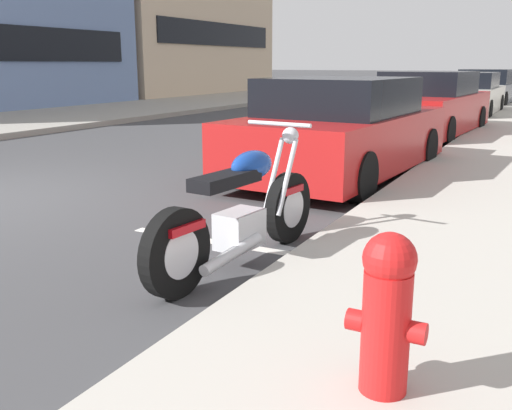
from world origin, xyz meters
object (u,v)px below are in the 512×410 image
at_px(parked_car_behind_motorcycle, 341,131).
at_px(fire_hydrant, 387,309).
at_px(parked_car_near_corner, 427,106).
at_px(parked_car_far_down_curb, 487,89).
at_px(parked_motorcycle, 242,214).
at_px(parked_car_mid_block, 467,96).

distance_m(parked_car_behind_motorcycle, fire_hydrant, 5.92).
bearing_deg(fire_hydrant, parked_car_behind_motorcycle, 21.36).
height_order(parked_car_near_corner, parked_car_far_down_curb, parked_car_near_corner).
bearing_deg(parked_car_near_corner, fire_hydrant, -165.61).
relative_size(parked_car_near_corner, fire_hydrant, 6.33).
distance_m(parked_motorcycle, parked_car_far_down_curb, 20.53).
xyz_separation_m(parked_motorcycle, parked_car_far_down_curb, (20.52, 0.44, 0.22)).
xyz_separation_m(parked_car_behind_motorcycle, fire_hydrant, (-5.51, -2.15, -0.13)).
distance_m(parked_car_near_corner, parked_car_mid_block, 5.69).
bearing_deg(fire_hydrant, parked_car_far_down_curb, 5.28).
bearing_deg(fire_hydrant, parked_car_near_corner, 10.62).
distance_m(parked_motorcycle, fire_hydrant, 2.22).
bearing_deg(parked_motorcycle, parked_car_behind_motorcycle, 13.75).
height_order(parked_motorcycle, parked_car_mid_block, parked_car_mid_block).
xyz_separation_m(parked_car_behind_motorcycle, parked_car_mid_block, (11.12, -0.15, -0.03)).
distance_m(parked_car_near_corner, parked_car_far_down_curb, 11.13).
relative_size(parked_motorcycle, parked_car_far_down_curb, 0.49).
height_order(parked_car_near_corner, parked_car_mid_block, parked_car_near_corner).
xyz_separation_m(parked_motorcycle, parked_car_behind_motorcycle, (3.97, 0.56, 0.24)).
xyz_separation_m(parked_motorcycle, fire_hydrant, (-1.54, -1.60, 0.11)).
bearing_deg(parked_car_near_corner, parked_car_mid_block, 3.30).
height_order(parked_car_mid_block, fire_hydrant, parked_car_mid_block).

